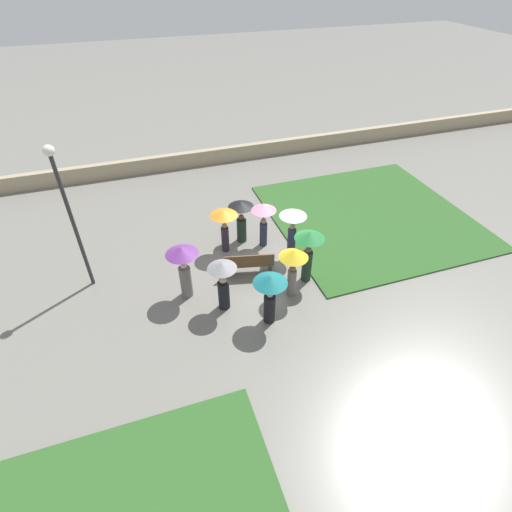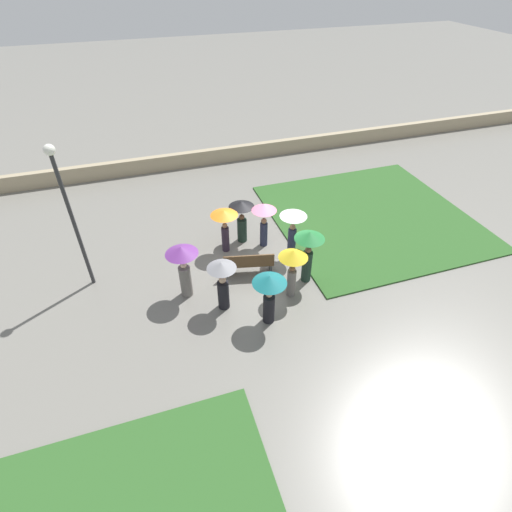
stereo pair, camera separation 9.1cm
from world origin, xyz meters
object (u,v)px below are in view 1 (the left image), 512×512
crowd_person_grey (223,279)px  crowd_person_pink (264,215)px  crowd_person_yellow (293,262)px  crowd_person_orange (224,222)px  crowd_person_black (241,215)px  crowd_person_white (293,223)px  crowd_person_green (309,247)px  crowd_person_purple (183,263)px  park_bench (249,263)px  lamp_post (67,204)px  crowd_person_teal (270,289)px

crowd_person_grey → crowd_person_pink: 3.60m
crowd_person_grey → crowd_person_yellow: crowd_person_yellow is taller
crowd_person_grey → crowd_person_orange: crowd_person_grey is taller
crowd_person_black → crowd_person_white: bearing=-77.6°
crowd_person_orange → crowd_person_green: (-2.18, 2.50, 0.12)m
crowd_person_purple → crowd_person_green: size_ratio=0.98×
crowd_person_pink → crowd_person_black: 0.90m
crowd_person_green → crowd_person_yellow: bearing=61.5°
crowd_person_yellow → park_bench: bearing=51.6°
crowd_person_orange → crowd_person_green: size_ratio=0.87×
lamp_post → crowd_person_pink: 6.53m
lamp_post → crowd_person_yellow: lamp_post is taller
lamp_post → crowd_person_black: (-5.58, -0.76, -1.96)m
crowd_person_purple → crowd_person_green: bearing=108.0°
crowd_person_grey → crowd_person_yellow: bearing=-81.1°
lamp_post → crowd_person_purple: bearing=151.7°
crowd_person_orange → crowd_person_yellow: size_ratio=0.95×
park_bench → crowd_person_yellow: bearing=138.2°
crowd_person_orange → crowd_person_green: bearing=-15.9°
crowd_person_teal → crowd_person_black: bearing=-7.8°
crowd_person_grey → crowd_person_white: crowd_person_white is taller
park_bench → crowd_person_white: size_ratio=0.91×
crowd_person_teal → crowd_person_orange: size_ratio=1.04×
park_bench → crowd_person_black: 2.16m
park_bench → crowd_person_white: bearing=-151.1°
crowd_person_purple → crowd_person_teal: bearing=74.0°
crowd_person_purple → crowd_person_orange: (-1.84, -1.94, -0.06)m
crowd_person_teal → crowd_person_purple: (2.17, -1.95, 0.05)m
crowd_person_black → crowd_person_orange: bearing=177.0°
crowd_person_pink → crowd_person_green: bearing=103.2°
crowd_person_purple → crowd_person_pink: size_ratio=1.08×
crowd_person_black → crowd_person_green: size_ratio=0.88×
crowd_person_teal → crowd_person_white: crowd_person_white is taller
park_bench → lamp_post: bearing=-0.4°
crowd_person_orange → crowd_person_black: 0.88m
park_bench → crowd_person_yellow: size_ratio=0.98×
crowd_person_teal → crowd_person_grey: size_ratio=1.00×
lamp_post → crowd_person_black: bearing=-172.2°
crowd_person_teal → crowd_person_green: bearing=-55.1°
park_bench → crowd_person_teal: size_ratio=0.99×
lamp_post → crowd_person_white: lamp_post is taller
crowd_person_purple → crowd_person_pink: 3.78m
crowd_person_yellow → crowd_person_green: (-0.77, -0.52, 0.04)m
crowd_person_grey → lamp_post: bearing=69.9°
crowd_person_grey → crowd_person_yellow: 2.25m
crowd_person_pink → crowd_person_purple: bearing=25.3°
crowd_person_white → crowd_person_green: (0.03, 1.42, -0.01)m
lamp_post → crowd_person_teal: bearing=145.4°
crowd_person_teal → crowd_person_orange: (0.33, -3.89, -0.00)m
crowd_person_orange → crowd_person_yellow: bearing=-32.0°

